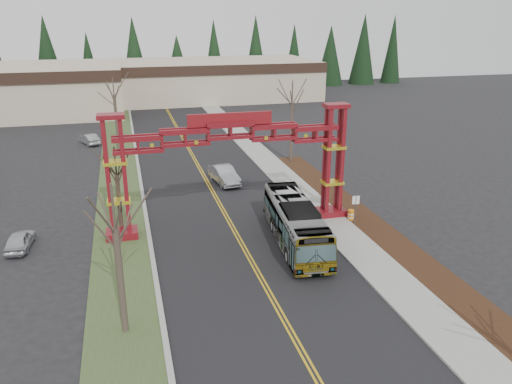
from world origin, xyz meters
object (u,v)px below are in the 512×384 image
object	(u,v)px
bare_tree_median_mid	(116,174)
barrel_mid	(326,199)
gateway_arch	(230,149)
barrel_south	(351,215)
parked_car_near_a	(20,240)
bare_tree_median_near	(115,229)
bare_tree_right_far	(292,105)
bare_tree_median_far	(114,97)
retail_building_east	(213,79)
barrel_north	(326,196)
street_sign	(356,204)
transit_bus	(295,223)
parked_car_far_a	(89,139)
silver_sedan	(224,175)

from	to	relation	value
bare_tree_median_mid	barrel_mid	bearing A→B (deg)	5.74
gateway_arch	barrel_south	xyz separation A→B (m)	(9.09, -1.35, -5.53)
parked_car_near_a	bare_tree_median_near	size ratio (longest dim) A/B	0.46
bare_tree_median_mid	barrel_south	distance (m)	17.71
gateway_arch	bare_tree_median_near	bearing A→B (deg)	-124.59
parked_car_near_a	bare_tree_right_far	xyz separation A→B (m)	(24.70, 15.68, 5.53)
gateway_arch	bare_tree_right_far	bearing A→B (deg)	57.47
bare_tree_median_mid	bare_tree_right_far	xyz separation A→B (m)	(18.00, 14.89, 1.58)
bare_tree_median_far	barrel_south	bearing A→B (deg)	-56.65
gateway_arch	barrel_south	bearing A→B (deg)	-8.46
parked_car_near_a	bare_tree_right_far	world-z (taller)	bare_tree_right_far
retail_building_east	bare_tree_right_far	world-z (taller)	bare_tree_right_far
barrel_north	bare_tree_median_mid	bearing A→B (deg)	-171.61
street_sign	barrel_mid	size ratio (longest dim) A/B	2.36
street_sign	barrel_mid	world-z (taller)	street_sign
retail_building_east	gateway_arch	bearing A→B (deg)	-99.17
gateway_arch	transit_bus	xyz separation A→B (m)	(3.62, -4.00, -4.47)
bare_tree_median_near	barrel_north	size ratio (longest dim) A/B	8.57
retail_building_east	parked_car_far_a	xyz separation A→B (m)	(-21.47, -32.58, -2.86)
silver_sedan	barrel_north	xyz separation A→B (m)	(7.47, -6.99, -0.34)
gateway_arch	parked_car_far_a	distance (m)	31.99
bare_tree_median_near	bare_tree_right_far	xyz separation A→B (m)	(18.00, 27.28, 0.52)
bare_tree_median_near	barrel_north	xyz separation A→B (m)	(17.01, 14.90, -5.16)
bare_tree_median_mid	street_sign	xyz separation A→B (m)	(16.99, -3.00, -2.87)
gateway_arch	parked_car_far_a	world-z (taller)	gateway_arch
parked_car_near_a	bare_tree_median_near	distance (m)	14.30
transit_bus	barrel_north	xyz separation A→B (m)	(5.39, 7.30, -1.06)
gateway_arch	parked_car_near_a	xyz separation A→B (m)	(-14.70, 0.00, -5.36)
gateway_arch	barrel_south	world-z (taller)	gateway_arch
parked_car_near_a	parked_car_far_a	world-z (taller)	parked_car_far_a
parked_car_near_a	silver_sedan	bearing A→B (deg)	-143.37
bare_tree_median_near	bare_tree_median_mid	bearing A→B (deg)	90.00
silver_sedan	bare_tree_median_mid	bearing A→B (deg)	-143.70
silver_sedan	bare_tree_median_near	size ratio (longest dim) A/B	0.62
retail_building_east	barrel_mid	size ratio (longest dim) A/B	38.15
bare_tree_right_far	barrel_north	xyz separation A→B (m)	(-0.99, -12.38, -5.69)
parked_car_near_a	bare_tree_median_far	bearing A→B (deg)	-100.94
bare_tree_median_mid	barrel_south	xyz separation A→B (m)	(17.09, -2.14, -4.11)
bare_tree_median_far	barrel_south	size ratio (longest dim) A/B	9.47
transit_bus	bare_tree_right_far	bearing A→B (deg)	77.86
retail_building_east	bare_tree_median_far	bearing A→B (deg)	-115.74
parked_car_near_a	bare_tree_median_near	world-z (taller)	bare_tree_median_near
parked_car_near_a	barrel_mid	distance (m)	23.42
transit_bus	parked_car_near_a	distance (m)	18.77
transit_bus	parked_car_near_a	world-z (taller)	transit_bus
transit_bus	parked_car_near_a	xyz separation A→B (m)	(-18.32, 4.00, -0.90)
transit_bus	bare_tree_median_far	xyz separation A→B (m)	(-11.62, 28.62, 4.82)
silver_sedan	barrel_north	size ratio (longest dim) A/B	5.28
gateway_arch	bare_tree_median_mid	size ratio (longest dim) A/B	2.80
retail_building_east	bare_tree_median_far	world-z (taller)	bare_tree_median_far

